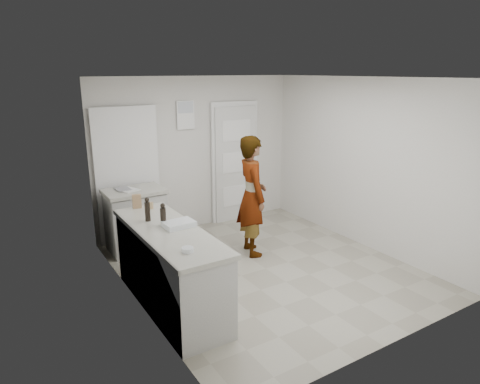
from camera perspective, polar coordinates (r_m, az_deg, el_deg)
ground at (r=5.88m, az=3.44°, el=-10.15°), size 4.00×4.00×0.00m
room_shell at (r=7.06m, az=-6.77°, el=3.07°), size 4.00×4.00×4.00m
main_counter at (r=4.91m, az=-9.27°, el=-10.38°), size 0.64×1.96×0.93m
side_counter at (r=6.49m, az=-13.68°, el=-3.93°), size 0.84×0.61×0.93m
person at (r=6.07m, az=1.61°, el=-0.53°), size 0.55×0.71×1.73m
cake_mix_box at (r=5.47m, az=-13.59°, el=-1.21°), size 0.12×0.07×0.18m
spice_jar at (r=5.42m, az=-11.75°, el=-1.78°), size 0.05×0.05×0.08m
oil_cruet_a at (r=4.80m, az=-10.22°, el=-3.02°), size 0.06×0.06×0.26m
oil_cruet_b at (r=4.97m, az=-12.24°, el=-2.33°), size 0.06×0.06×0.28m
baking_dish at (r=4.77m, az=-8.15°, el=-4.27°), size 0.34×0.25×0.06m
egg_bowl at (r=4.12m, az=-7.01°, el=-7.65°), size 0.11×0.11×0.04m
papers at (r=6.35m, az=-14.72°, el=0.31°), size 0.32×0.35×0.01m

